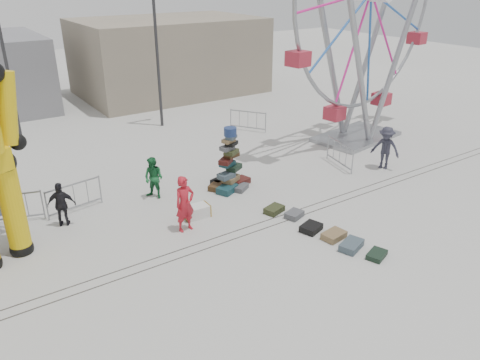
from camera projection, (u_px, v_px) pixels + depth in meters
ground at (253, 245)px, 14.74m from camera, size 90.00×90.00×0.00m
track_line_near at (242, 236)px, 15.20m from camera, size 40.00×0.04×0.01m
track_line_far at (235, 231)px, 15.50m from camera, size 40.00×0.04×0.01m
building_right at (169, 56)px, 32.44m from camera, size 12.00×8.00×5.00m
lamp_post_right at (158, 43)px, 24.34m from camera, size 1.41×0.25×8.00m
lamp_post_left at (6, 49)px, 22.29m from camera, size 1.41×0.25×8.00m
suitcase_tower at (229, 171)px, 18.40m from camera, size 1.89×1.65×2.48m
ferris_wheel at (369, 12)px, 21.64m from camera, size 10.65×3.28×12.47m
steamer_trunk at (197, 212)px, 16.32m from camera, size 0.92×0.56×0.42m
row_case_0 at (274, 209)px, 16.68m from camera, size 0.82×0.66×0.21m
row_case_1 at (294, 215)px, 16.34m from camera, size 0.74×0.64×0.21m
row_case_2 at (311, 228)px, 15.49m from camera, size 0.83×0.73×0.22m
row_case_3 at (334, 235)px, 15.05m from camera, size 0.84×0.63×0.22m
row_case_4 at (351, 245)px, 14.49m from camera, size 0.97×0.77×0.23m
row_case_5 at (377, 255)px, 14.07m from camera, size 0.80×0.65×0.16m
barricade_dummy_b at (11, 208)px, 15.81m from camera, size 1.94×0.69×1.10m
barricade_dummy_c at (74, 197)px, 16.57m from camera, size 1.99×0.43×1.10m
barricade_wheel_front at (340, 154)px, 20.49m from camera, size 0.55×1.97×1.10m
barricade_wheel_back at (248, 121)px, 25.07m from camera, size 1.21×1.71×1.10m
pedestrian_red at (185, 204)px, 15.21m from camera, size 0.73×0.51×1.92m
pedestrian_green at (154, 178)px, 17.49m from camera, size 0.93×0.99×1.61m
pedestrian_black at (62, 204)px, 15.57m from camera, size 0.99×0.72×1.56m
pedestrian_grey at (385, 148)px, 20.10m from camera, size 1.14×1.39×1.88m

